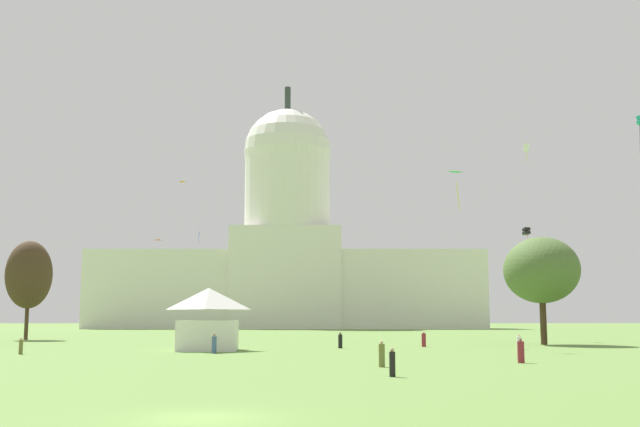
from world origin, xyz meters
TOP-DOWN VIEW (x-y plane):
  - ground_plane at (0.00, 0.00)m, footprint 800.00×800.00m
  - capitol_building at (-5.94, 197.18)m, footprint 112.25×25.68m
  - event_tent at (-7.09, 49.91)m, footprint 6.20×6.67m
  - tree_east_mid at (30.01, 65.78)m, footprint 9.28×10.74m
  - tree_west_far at (-38.11, 85.07)m, footprint 8.13×7.88m
  - person_maroon_near_tent at (17.87, 29.55)m, footprint 0.59×0.59m
  - person_olive_back_center at (7.73, 25.09)m, footprint 0.56×0.56m
  - person_black_deep_crowd at (5.85, 55.49)m, footprint 0.49×0.49m
  - person_maroon_front_right at (15.04, 59.32)m, footprint 0.65×0.65m
  - person_olive_aisle_center at (-22.25, 42.35)m, footprint 0.38×0.38m
  - person_white_lawn_far_left at (23.63, 52.36)m, footprint 0.55×0.55m
  - person_denim_back_left at (-5.66, 43.85)m, footprint 0.60×0.60m
  - person_black_front_center at (7.65, 16.96)m, footprint 0.45×0.45m
  - kite_blue_mid at (-24.02, 149.49)m, footprint 0.49×0.59m
  - kite_green_low at (18.05, 52.68)m, footprint 1.61×1.17m
  - kite_black_low at (32.69, 81.57)m, footprint 1.04×1.08m
  - kite_orange_mid at (-17.04, 86.61)m, footprint 1.37×1.28m
  - kite_pink_mid at (-29.00, 129.11)m, footprint 1.66×1.22m
  - kite_white_mid at (36.46, 93.83)m, footprint 0.85×0.52m

SIDE VIEW (x-z plane):
  - ground_plane at x=0.00m, z-range 0.00..0.00m
  - person_olive_aisle_center at x=-22.25m, z-range -0.06..1.39m
  - person_white_lawn_far_left at x=23.63m, z-range -0.08..1.41m
  - person_black_front_center at x=7.65m, z-range -0.06..1.50m
  - person_black_deep_crowd at x=5.85m, z-range -0.08..1.58m
  - person_maroon_front_right at x=15.04m, z-range -0.08..1.60m
  - person_maroon_near_tent at x=17.87m, z-range -0.08..1.63m
  - person_olive_back_center at x=7.73m, z-range -0.07..1.63m
  - person_denim_back_left at x=-5.66m, z-range -0.08..1.67m
  - event_tent at x=-7.09m, z-range 0.00..6.02m
  - tree_east_mid at x=30.01m, z-range 2.38..15.06m
  - tree_west_far at x=-38.11m, z-range 2.18..16.31m
  - kite_black_low at x=32.69m, z-range 12.89..17.30m
  - kite_green_low at x=18.05m, z-range 15.75..19.50m
  - kite_pink_mid at x=-29.00m, z-range 18.43..18.80m
  - capitol_building at x=-5.94m, z-range -13.90..57.68m
  - kite_blue_mid at x=-24.02m, z-range 20.48..23.45m
  - kite_orange_mid at x=-17.04m, z-range 22.82..22.95m
  - kite_white_mid at x=36.46m, z-range 28.32..31.16m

